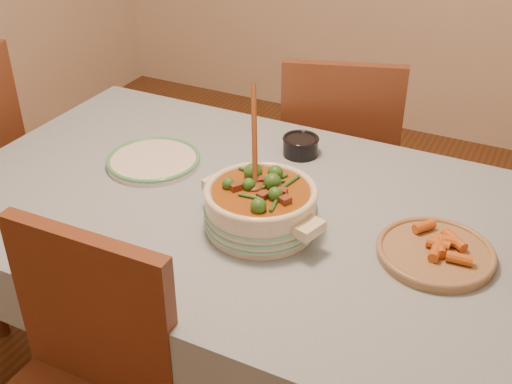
% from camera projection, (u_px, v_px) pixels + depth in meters
% --- Properties ---
extents(floor, '(4.50, 4.50, 0.00)m').
position_uv_depth(floor, '(238.00, 383.00, 2.23)').
color(floor, '#4D2816').
rests_on(floor, ground).
extents(dining_table, '(1.68, 1.08, 0.76)m').
position_uv_depth(dining_table, '(235.00, 226.00, 1.89)').
color(dining_table, brown).
rests_on(dining_table, floor).
extents(stew_casserole, '(0.38, 0.36, 0.36)m').
position_uv_depth(stew_casserole, '(260.00, 204.00, 1.68)').
color(stew_casserole, beige).
rests_on(stew_casserole, dining_table).
extents(white_plate, '(0.37, 0.37, 0.03)m').
position_uv_depth(white_plate, '(154.00, 160.00, 2.01)').
color(white_plate, silver).
rests_on(white_plate, dining_table).
extents(condiment_bowl, '(0.15, 0.15, 0.06)m').
position_uv_depth(condiment_bowl, '(301.00, 145.00, 2.06)').
color(condiment_bowl, black).
rests_on(condiment_bowl, dining_table).
extents(fried_plate, '(0.33, 0.33, 0.05)m').
position_uv_depth(fried_plate, '(436.00, 251.00, 1.60)').
color(fried_plate, '#9F8458').
rests_on(fried_plate, dining_table).
extents(chair_far, '(0.56, 0.56, 0.95)m').
position_uv_depth(chair_far, '(339.00, 152.00, 2.55)').
color(chair_far, brown).
rests_on(chair_far, floor).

